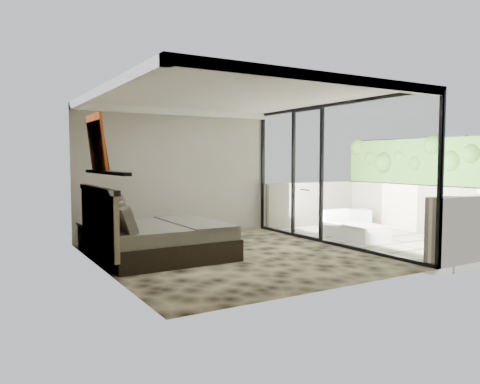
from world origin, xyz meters
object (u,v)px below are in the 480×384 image
ottoman (360,218)px  lounger (354,230)px  nightstand (93,236)px  table_lamp (96,202)px  bed (156,238)px

ottoman → lounger: 1.67m
nightstand → ottoman: bearing=-18.7°
table_lamp → lounger: 5.39m
nightstand → lounger: lounger is taller
nightstand → table_lamp: (0.05, -0.02, 0.64)m
ottoman → lounger: size_ratio=0.30×
bed → lounger: size_ratio=1.45×
bed → ottoman: (5.69, 0.87, -0.13)m
lounger → table_lamp: bearing=167.7°
ottoman → nightstand: bearing=176.2°
nightstand → bed: bearing=-74.8°
nightstand → ottoman: size_ratio=1.13×
nightstand → table_lamp: 0.64m
ottoman → lounger: lounger is taller
bed → nightstand: bed is taller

